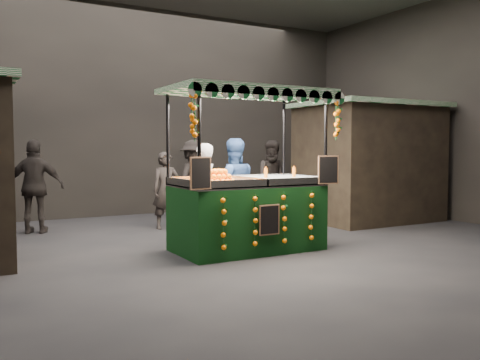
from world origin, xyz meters
TOP-DOWN VIEW (x-y plane):
  - ground at (0.00, 0.00)m, footprint 12.00×12.00m
  - market_hall at (0.00, 0.00)m, footprint 12.10×10.10m
  - neighbour_stall_right at (4.40, 1.50)m, footprint 3.00×2.20m
  - juice_stall at (0.35, -0.14)m, footprint 2.61×1.53m
  - vendor_grey at (-0.00, 0.81)m, footprint 0.73×0.61m
  - vendor_blue at (0.71, 1.05)m, footprint 1.02×0.89m
  - shopper_0 at (0.02, 2.57)m, footprint 0.59×0.41m
  - shopper_1 at (2.73, 2.78)m, footprint 1.08×0.99m
  - shopper_2 at (-2.34, 3.25)m, footprint 1.13×0.80m
  - shopper_3 at (1.19, 3.84)m, footprint 1.28×1.31m

SIDE VIEW (x-z plane):
  - ground at x=0.00m, z-range 0.00..0.00m
  - shopper_0 at x=0.02m, z-range 0.00..1.54m
  - juice_stall at x=0.35m, z-range -0.48..2.05m
  - vendor_grey at x=0.00m, z-range 0.00..1.69m
  - shopper_2 at x=-2.34m, z-range 0.00..1.78m
  - vendor_blue at x=0.71m, z-range 0.00..1.78m
  - shopper_1 at x=2.73m, z-range 0.00..1.79m
  - shopper_3 at x=1.19m, z-range 0.00..1.80m
  - neighbour_stall_right at x=4.40m, z-range 0.01..2.61m
  - market_hall at x=0.00m, z-range 0.86..5.91m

